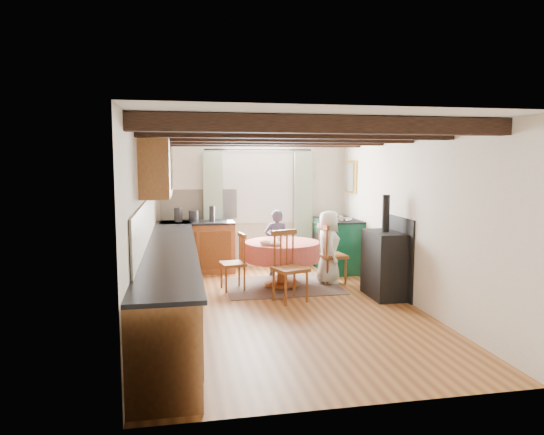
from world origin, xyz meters
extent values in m
cube|color=#A86D34|center=(0.00, 0.00, 0.00)|extent=(3.60, 5.50, 0.00)
cube|color=white|center=(0.00, 0.00, 2.40)|extent=(3.60, 5.50, 0.00)
cube|color=silver|center=(0.00, 2.75, 1.20)|extent=(3.60, 0.00, 2.40)
cube|color=silver|center=(0.00, -2.75, 1.20)|extent=(3.60, 0.00, 2.40)
cube|color=silver|center=(-1.80, 0.00, 1.20)|extent=(0.00, 5.50, 2.40)
cube|color=silver|center=(1.80, 0.00, 1.20)|extent=(0.00, 5.50, 2.40)
cube|color=#382015|center=(0.00, -2.00, 2.31)|extent=(3.60, 0.16, 0.16)
cube|color=#382015|center=(0.00, -1.00, 2.31)|extent=(3.60, 0.16, 0.16)
cube|color=#382015|center=(0.00, 0.00, 2.31)|extent=(3.60, 0.16, 0.16)
cube|color=#382015|center=(0.00, 1.00, 2.31)|extent=(3.60, 0.16, 0.16)
cube|color=#382015|center=(0.00, 2.00, 2.31)|extent=(3.60, 0.16, 0.16)
cube|color=beige|center=(-1.78, 0.30, 1.20)|extent=(0.02, 4.50, 0.55)
cube|color=beige|center=(-1.00, 2.73, 1.20)|extent=(1.40, 0.02, 0.55)
cube|color=#A0652F|center=(-1.50, 0.00, 0.44)|extent=(0.60, 5.30, 0.88)
cube|color=#A0652F|center=(-1.05, 2.45, 0.44)|extent=(1.30, 0.60, 0.88)
cube|color=black|center=(-1.48, 0.00, 0.90)|extent=(0.64, 5.30, 0.04)
cube|color=black|center=(-1.05, 2.43, 0.90)|extent=(1.30, 0.64, 0.04)
cube|color=#A0652F|center=(-1.63, 1.20, 1.95)|extent=(0.34, 1.80, 0.90)
cube|color=#A0652F|center=(-1.63, -0.30, 1.90)|extent=(0.34, 0.90, 0.70)
cube|color=white|center=(0.10, 2.73, 1.60)|extent=(1.34, 0.03, 1.54)
cube|color=white|center=(0.10, 2.74, 1.60)|extent=(1.20, 0.01, 1.40)
cube|color=#9BA092|center=(-0.75, 2.65, 1.10)|extent=(0.35, 0.10, 2.10)
cube|color=#9BA092|center=(0.95, 2.65, 1.10)|extent=(0.35, 0.10, 2.10)
cylinder|color=black|center=(0.10, 2.65, 2.20)|extent=(2.00, 0.03, 0.03)
cube|color=gold|center=(1.77, 2.30, 1.70)|extent=(0.04, 0.50, 0.60)
cylinder|color=silver|center=(1.05, 2.72, 1.70)|extent=(0.30, 0.02, 0.30)
cube|color=#494133|center=(0.23, 1.16, 0.01)|extent=(1.79, 1.39, 0.01)
imported|color=#36374A|center=(0.29, 1.91, 0.58)|extent=(0.48, 0.37, 1.16)
imported|color=silver|center=(1.02, 1.22, 0.60)|extent=(0.45, 0.63, 1.19)
imported|color=silver|center=(0.06, 0.83, 0.74)|extent=(0.22, 0.22, 0.05)
imported|color=silver|center=(-0.08, 0.91, 0.75)|extent=(0.26, 0.26, 0.06)
imported|color=silver|center=(0.20, 1.20, 0.76)|extent=(0.10, 0.10, 0.08)
cylinder|color=#262628|center=(-1.38, 2.46, 1.04)|extent=(0.14, 0.14, 0.25)
cylinder|color=#262628|center=(-1.11, 2.46, 1.02)|extent=(0.17, 0.17, 0.19)
cylinder|color=#262628|center=(-0.79, 2.36, 1.06)|extent=(0.10, 0.10, 0.28)
camera|label=1|loc=(-1.36, -6.33, 1.97)|focal=32.33mm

